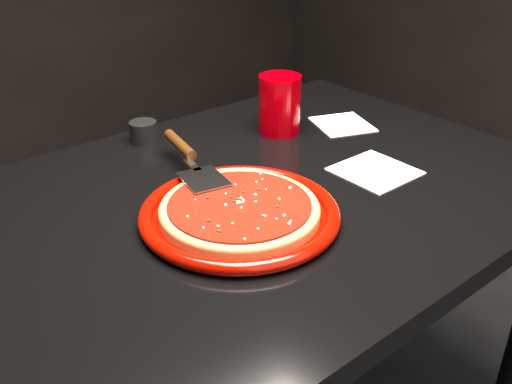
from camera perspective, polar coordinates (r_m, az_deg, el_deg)
table at (r=1.25m, az=-1.05°, el=-15.47°), size 1.20×0.80×0.75m
plate at (r=0.94m, az=-1.64°, el=-2.18°), size 0.41×0.41×0.02m
pizza_crust at (r=0.94m, az=-1.65°, el=-1.98°), size 0.33×0.33×0.01m
pizza_crust_rim at (r=0.94m, az=-1.65°, el=-1.62°), size 0.33×0.33×0.02m
pizza_sauce at (r=0.94m, az=-1.66°, el=-1.37°), size 0.29×0.29×0.01m
parmesan_dusting at (r=0.93m, az=-1.66°, el=-1.02°), size 0.23×0.23×0.01m
basil_flecks at (r=0.93m, az=-1.66°, el=-1.07°), size 0.21×0.21×0.00m
pizza_server at (r=1.07m, az=-6.45°, el=3.35°), size 0.14×0.31×0.02m
cup at (r=1.27m, az=2.38°, el=8.74°), size 0.10×0.10×0.13m
napkin_a at (r=1.13m, az=11.82°, el=2.07°), size 0.14×0.14×0.00m
napkin_b at (r=1.35m, az=8.63°, el=6.71°), size 0.16×0.16×0.00m
ramekin at (r=1.26m, az=-11.18°, el=5.94°), size 0.07×0.07×0.05m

